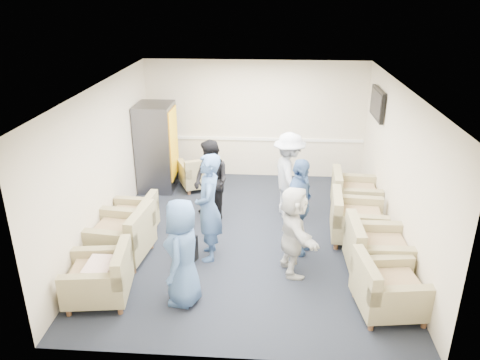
# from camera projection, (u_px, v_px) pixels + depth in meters

# --- Properties ---
(floor) EXTENTS (6.00, 6.00, 0.00)m
(floor) POSITION_uv_depth(u_px,v_px,m) (248.00, 236.00, 8.44)
(floor) COLOR black
(floor) RESTS_ON ground
(ceiling) EXTENTS (6.00, 6.00, 0.00)m
(ceiling) POSITION_uv_depth(u_px,v_px,m) (249.00, 87.00, 7.40)
(ceiling) COLOR silver
(ceiling) RESTS_ON back_wall
(back_wall) EXTENTS (5.00, 0.02, 2.70)m
(back_wall) POSITION_uv_depth(u_px,v_px,m) (255.00, 120.00, 10.69)
(back_wall) COLOR beige
(back_wall) RESTS_ON floor
(front_wall) EXTENTS (5.00, 0.02, 2.70)m
(front_wall) POSITION_uv_depth(u_px,v_px,m) (234.00, 263.00, 5.16)
(front_wall) COLOR beige
(front_wall) RESTS_ON floor
(left_wall) EXTENTS (0.02, 6.00, 2.70)m
(left_wall) POSITION_uv_depth(u_px,v_px,m) (104.00, 163.00, 8.08)
(left_wall) COLOR beige
(left_wall) RESTS_ON floor
(right_wall) EXTENTS (0.02, 6.00, 2.70)m
(right_wall) POSITION_uv_depth(u_px,v_px,m) (398.00, 170.00, 7.76)
(right_wall) COLOR beige
(right_wall) RESTS_ON floor
(chair_rail) EXTENTS (4.98, 0.04, 0.06)m
(chair_rail) POSITION_uv_depth(u_px,v_px,m) (255.00, 139.00, 10.84)
(chair_rail) COLOR white
(chair_rail) RESTS_ON back_wall
(tv) EXTENTS (0.10, 1.00, 0.58)m
(tv) POSITION_uv_depth(u_px,v_px,m) (377.00, 104.00, 9.16)
(tv) COLOR black
(tv) RESTS_ON right_wall
(armchair_left_near) EXTENTS (0.96, 0.96, 0.69)m
(armchair_left_near) POSITION_uv_depth(u_px,v_px,m) (102.00, 278.00, 6.63)
(armchair_left_near) COLOR #8E835C
(armchair_left_near) RESTS_ON floor
(armchair_left_mid) EXTENTS (1.06, 1.06, 0.76)m
(armchair_left_mid) POSITION_uv_depth(u_px,v_px,m) (123.00, 238.00, 7.63)
(armchair_left_mid) COLOR #8E835C
(armchair_left_mid) RESTS_ON floor
(armchair_left_far) EXTENTS (0.87, 0.87, 0.65)m
(armchair_left_far) POSITION_uv_depth(u_px,v_px,m) (134.00, 220.00, 8.34)
(armchair_left_far) COLOR #8E835C
(armchair_left_far) RESTS_ON floor
(armchair_right_near) EXTENTS (0.99, 0.99, 0.70)m
(armchair_right_near) POSITION_uv_depth(u_px,v_px,m) (386.00, 290.00, 6.36)
(armchair_right_near) COLOR #8E835C
(armchair_right_near) RESTS_ON floor
(armchair_right_midnear) EXTENTS (0.96, 0.96, 0.76)m
(armchair_right_midnear) POSITION_uv_depth(u_px,v_px,m) (375.00, 252.00, 7.22)
(armchair_right_midnear) COLOR #8E835C
(armchair_right_midnear) RESTS_ON floor
(armchair_right_midfar) EXTENTS (0.99, 0.99, 0.74)m
(armchair_right_midfar) POSITION_uv_depth(u_px,v_px,m) (354.00, 221.00, 8.20)
(armchair_right_midfar) COLOR #8E835C
(armchair_right_midfar) RESTS_ON floor
(armchair_right_far) EXTENTS (0.96, 0.96, 0.72)m
(armchair_right_far) POSITION_uv_depth(u_px,v_px,m) (352.00, 196.00, 9.20)
(armchair_right_far) COLOR #8E835C
(armchair_right_far) RESTS_ON floor
(armchair_corner) EXTENTS (1.07, 1.07, 0.65)m
(armchair_corner) POSITION_uv_depth(u_px,v_px,m) (200.00, 174.00, 10.36)
(armchair_corner) COLOR #8E835C
(armchair_corner) RESTS_ON floor
(vending_machine) EXTENTS (0.77, 0.90, 1.90)m
(vending_machine) POSITION_uv_depth(u_px,v_px,m) (157.00, 147.00, 10.14)
(vending_machine) COLOR #4C4C54
(vending_machine) RESTS_ON floor
(backpack) EXTENTS (0.37, 0.32, 0.53)m
(backpack) POSITION_uv_depth(u_px,v_px,m) (187.00, 245.00, 7.62)
(backpack) COLOR black
(backpack) RESTS_ON floor
(pillow) EXTENTS (0.37, 0.49, 0.14)m
(pillow) POSITION_uv_depth(u_px,v_px,m) (100.00, 268.00, 6.55)
(pillow) COLOR silver
(pillow) RESTS_ON armchair_left_near
(person_front_left) EXTENTS (0.57, 0.81, 1.57)m
(person_front_left) POSITION_uv_depth(u_px,v_px,m) (183.00, 253.00, 6.43)
(person_front_left) COLOR #3F6199
(person_front_left) RESTS_ON floor
(person_mid_left) EXTENTS (0.50, 0.70, 1.80)m
(person_mid_left) POSITION_uv_depth(u_px,v_px,m) (209.00, 208.00, 7.48)
(person_mid_left) COLOR #3F6199
(person_mid_left) RESTS_ON floor
(person_back_left) EXTENTS (0.96, 0.97, 1.58)m
(person_back_left) POSITION_uv_depth(u_px,v_px,m) (211.00, 181.00, 8.77)
(person_back_left) COLOR black
(person_back_left) RESTS_ON floor
(person_back_right) EXTENTS (0.87, 1.21, 1.68)m
(person_back_right) POSITION_uv_depth(u_px,v_px,m) (289.00, 176.00, 8.90)
(person_back_right) COLOR silver
(person_back_right) RESTS_ON floor
(person_mid_right) EXTENTS (0.77, 1.05, 1.66)m
(person_mid_right) POSITION_uv_depth(u_px,v_px,m) (299.00, 207.00, 7.67)
(person_mid_right) COLOR #3F6199
(person_mid_right) RESTS_ON floor
(person_front_right) EXTENTS (0.73, 1.41, 1.45)m
(person_front_right) POSITION_uv_depth(u_px,v_px,m) (293.00, 231.00, 7.13)
(person_front_right) COLOR silver
(person_front_right) RESTS_ON floor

